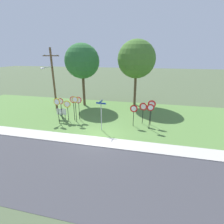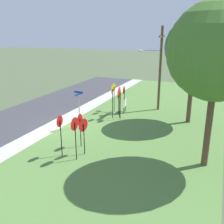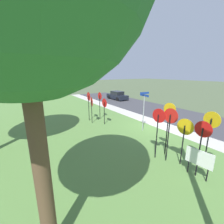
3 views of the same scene
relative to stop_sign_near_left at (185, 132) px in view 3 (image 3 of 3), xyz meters
The scene contains 17 objects.
ground_plane 5.62m from the stop_sign_near_left, 33.70° to the right, with size 160.00×160.00×0.00m, color #4C5B3D.
road_asphalt 9.11m from the stop_sign_near_left, 60.21° to the right, with size 44.00×6.40×0.01m, color #3D3D42.
sidewalk_strip 6.07m from the stop_sign_near_left, 40.26° to the right, with size 44.00×1.60×0.06m, color #BCB7AD.
grass_median 5.65m from the stop_sign_near_left, 34.34° to the left, with size 44.00×12.00×0.04m, color #567F3D.
stop_sign_near_left is the anchor object (origin of this frame).
stop_sign_near_right 1.25m from the stop_sign_near_left, 28.53° to the left, with size 0.71×0.14×2.66m.
stop_sign_far_left 1.11m from the stop_sign_near_left, ahead, with size 0.65×0.14×2.87m.
stop_sign_far_center 0.74m from the stop_sign_near_left, 29.85° to the left, with size 0.73×0.12×2.74m.
stop_sign_far_right 1.09m from the stop_sign_near_left, 134.60° to the right, with size 0.74×0.11×2.72m.
stop_sign_center_tall 0.92m from the stop_sign_near_left, 166.13° to the left, with size 0.68×0.12×2.49m.
yield_sign_near_left 8.84m from the stop_sign_near_left, ahead, with size 0.70×0.10×2.59m.
yield_sign_near_right 8.17m from the stop_sign_near_left, ahead, with size 0.82×0.19×2.34m.
yield_sign_far_left 7.22m from the stop_sign_near_left, ahead, with size 0.76×0.11×2.26m.
yield_sign_far_right 8.99m from the stop_sign_near_left, ahead, with size 0.80×0.10×2.67m.
street_name_post 4.58m from the stop_sign_near_left, 19.77° to the right, with size 0.96×0.81×2.99m.
notice_board 1.31m from the stop_sign_near_left, 163.56° to the left, with size 1.10×0.17×1.25m.
parked_sedan_distant 19.09m from the stop_sign_near_left, 24.82° to the right, with size 4.17×1.96×1.39m.
Camera 3 is at (-8.18, 9.35, 4.40)m, focal length 24.19 mm.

